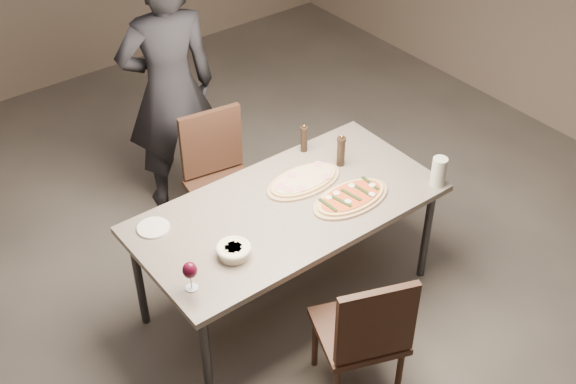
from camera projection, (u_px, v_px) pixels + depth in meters
room at (288, 109)px, 3.75m from camera, size 7.00×7.00×7.00m
dining_table at (288, 213)px, 4.18m from camera, size 1.80×0.90×0.75m
zucchini_pizza at (351, 198)px, 4.18m from camera, size 0.52×0.29×0.05m
ham_pizza at (304, 181)px, 4.31m from camera, size 0.51×0.28×0.04m
bread_basket at (234, 250)px, 3.79m from camera, size 0.19×0.19×0.07m
oil_dish at (340, 199)px, 4.19m from camera, size 0.12×0.12×0.01m
pepper_mill_left at (341, 151)px, 4.40m from camera, size 0.06×0.06×0.22m
pepper_mill_right at (304, 139)px, 4.53m from camera, size 0.05×0.05×0.19m
carafe at (439, 172)px, 4.25m from camera, size 0.09×0.09×0.19m
wine_glass at (190, 271)px, 3.56m from camera, size 0.08×0.08×0.17m
side_plate at (153, 228)px, 3.99m from camera, size 0.18×0.18×0.01m
chair_near at (366, 331)px, 3.71m from camera, size 0.56×0.56×0.92m
chair_far at (220, 173)px, 4.77m from camera, size 0.51×0.51×0.94m
diner at (170, 90)px, 4.86m from camera, size 0.75×0.57×1.84m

